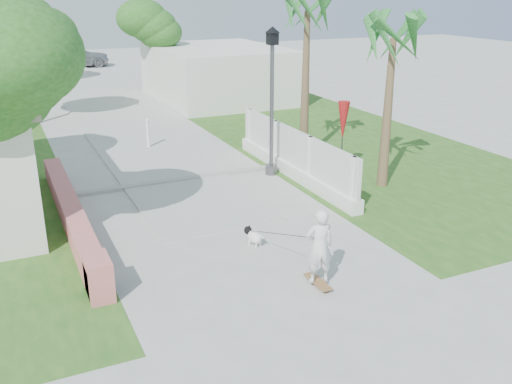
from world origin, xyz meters
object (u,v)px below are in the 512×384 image
street_lamp (272,97)px  parked_car (74,56)px  skateboarder (299,240)px  dog (254,236)px  bollard (148,133)px  patio_umbrella (343,122)px

street_lamp → parked_car: 27.93m
parked_car → street_lamp: bearing=-175.0°
skateboarder → parked_car: 33.93m
skateboarder → dog: (-0.25, 1.65, -0.54)m
bollard → parked_car: (0.71, 23.32, 0.24)m
patio_umbrella → dog: bearing=-142.6°
bollard → skateboarder: skateboarder is taller
street_lamp → dog: (-2.63, -4.46, -2.19)m
dog → parked_car: size_ratio=0.12×
patio_umbrella → street_lamp: bearing=152.2°
skateboarder → dog: 1.75m
street_lamp → skateboarder: bearing=-111.3°
parked_car → skateboarder: bearing=-179.8°
bollard → street_lamp: bearing=-59.0°
bollard → skateboarder: (0.31, -10.61, 0.19)m
dog → patio_umbrella: bearing=16.7°
dog → bollard: bearing=69.7°
street_lamp → parked_car: size_ratio=0.92×
bollard → parked_car: size_ratio=0.23×
parked_car → dog: bearing=179.8°
bollard → patio_umbrella: size_ratio=0.47×
bollard → dog: 8.97m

